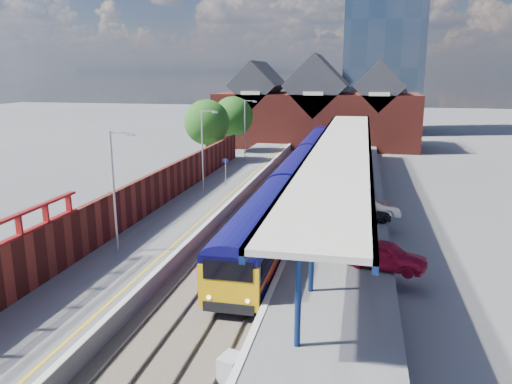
% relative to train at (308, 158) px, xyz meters
% --- Properties ---
extents(ground, '(240.00, 240.00, 0.00)m').
position_rel_train_xyz_m(ground, '(-1.49, -3.74, -2.12)').
color(ground, '#5B5B5E').
rests_on(ground, ground).
extents(ballast_bed, '(6.00, 76.00, 0.06)m').
position_rel_train_xyz_m(ballast_bed, '(-1.49, -13.74, -2.09)').
color(ballast_bed, '#473D33').
rests_on(ballast_bed, ground).
extents(rails, '(4.51, 76.00, 0.14)m').
position_rel_train_xyz_m(rails, '(-1.49, -13.74, -2.00)').
color(rails, slate).
rests_on(rails, ground).
extents(left_platform, '(5.00, 76.00, 1.00)m').
position_rel_train_xyz_m(left_platform, '(-6.99, -13.74, -1.62)').
color(left_platform, '#565659').
rests_on(left_platform, ground).
extents(right_platform, '(6.00, 76.00, 1.00)m').
position_rel_train_xyz_m(right_platform, '(4.51, -13.74, -1.62)').
color(right_platform, '#565659').
rests_on(right_platform, ground).
extents(coping_left, '(0.30, 76.00, 0.05)m').
position_rel_train_xyz_m(coping_left, '(-4.64, -13.74, -1.10)').
color(coping_left, silver).
rests_on(coping_left, left_platform).
extents(coping_right, '(0.30, 76.00, 0.05)m').
position_rel_train_xyz_m(coping_right, '(1.66, -13.74, -1.10)').
color(coping_right, silver).
rests_on(coping_right, right_platform).
extents(yellow_line, '(0.14, 76.00, 0.01)m').
position_rel_train_xyz_m(yellow_line, '(-5.24, -13.74, -1.12)').
color(yellow_line, yellow).
rests_on(yellow_line, left_platform).
extents(train, '(2.90, 65.91, 3.45)m').
position_rel_train_xyz_m(train, '(0.00, 0.00, 0.00)').
color(train, '#0D0B50').
rests_on(train, ground).
extents(canopy, '(4.50, 52.00, 4.48)m').
position_rel_train_xyz_m(canopy, '(3.99, -11.79, 3.13)').
color(canopy, '#0D2050').
rests_on(canopy, right_platform).
extents(lamp_post_b, '(1.48, 0.18, 7.00)m').
position_rel_train_xyz_m(lamp_post_b, '(-7.86, -27.74, 2.87)').
color(lamp_post_b, '#A5A8AA').
rests_on(lamp_post_b, left_platform).
extents(lamp_post_c, '(1.48, 0.18, 7.00)m').
position_rel_train_xyz_m(lamp_post_c, '(-7.86, -11.74, 2.87)').
color(lamp_post_c, '#A5A8AA').
rests_on(lamp_post_c, left_platform).
extents(lamp_post_d, '(1.48, 0.18, 7.00)m').
position_rel_train_xyz_m(lamp_post_d, '(-7.86, 4.26, 2.87)').
color(lamp_post_d, '#A5A8AA').
rests_on(lamp_post_d, left_platform).
extents(platform_sign, '(0.55, 0.08, 2.50)m').
position_rel_train_xyz_m(platform_sign, '(-6.49, -9.74, 0.57)').
color(platform_sign, '#A5A8AA').
rests_on(platform_sign, left_platform).
extents(brick_wall, '(0.35, 50.00, 3.86)m').
position_rel_train_xyz_m(brick_wall, '(-9.59, -20.21, 0.33)').
color(brick_wall, maroon).
rests_on(brick_wall, left_platform).
extents(station_building, '(30.00, 12.12, 13.78)m').
position_rel_train_xyz_m(station_building, '(-1.49, 24.26, 3.33)').
color(station_building, maroon).
rests_on(station_building, ground).
extents(glass_tower, '(14.20, 14.20, 40.30)m').
position_rel_train_xyz_m(glass_tower, '(8.51, 46.26, 18.08)').
color(glass_tower, '#49627E').
rests_on(glass_tower, ground).
extents(tree_near, '(5.20, 5.20, 8.10)m').
position_rel_train_xyz_m(tree_near, '(-11.84, 2.16, 3.23)').
color(tree_near, '#382314').
rests_on(tree_near, ground).
extents(tree_far, '(5.20, 5.20, 8.10)m').
position_rel_train_xyz_m(tree_far, '(-10.84, 10.16, 3.23)').
color(tree_far, '#382314').
rests_on(tree_far, ground).
extents(parked_car_red, '(4.72, 3.02, 1.50)m').
position_rel_train_xyz_m(parked_car_red, '(7.01, -27.07, -0.37)').
color(parked_car_red, '#AF0E2D').
rests_on(parked_car_red, right_platform).
extents(parked_car_silver, '(4.82, 2.80, 1.50)m').
position_rel_train_xyz_m(parked_car_silver, '(6.09, -17.79, -0.37)').
color(parked_car_silver, '#A4A4A8').
rests_on(parked_car_silver, right_platform).
extents(parked_car_dark, '(4.10, 2.56, 1.11)m').
position_rel_train_xyz_m(parked_car_dark, '(5.89, -18.60, -0.57)').
color(parked_car_dark, black).
rests_on(parked_car_dark, right_platform).
extents(parked_car_blue, '(4.58, 3.02, 1.17)m').
position_rel_train_xyz_m(parked_car_blue, '(5.29, -25.48, -0.54)').
color(parked_car_blue, navy).
rests_on(parked_car_blue, right_platform).
extents(relay_cabinet, '(0.93, 1.07, 1.00)m').
position_rel_train_xyz_m(relay_cabinet, '(1.21, -36.97, -1.62)').
color(relay_cabinet, '#B2B5B7').
rests_on(relay_cabinet, ground).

